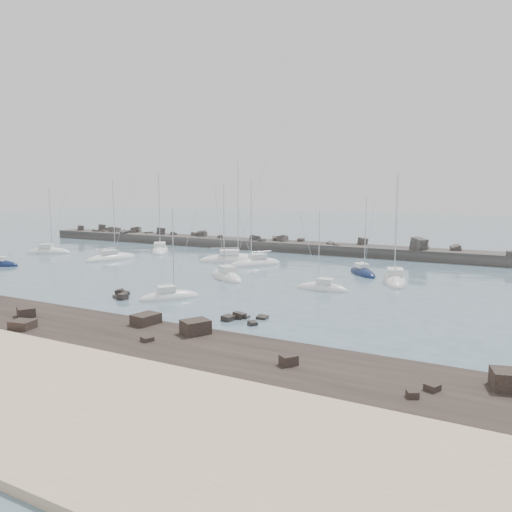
# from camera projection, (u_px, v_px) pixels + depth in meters

# --- Properties ---
(ground) EXTENTS (400.00, 400.00, 0.00)m
(ground) POSITION_uv_depth(u_px,v_px,m) (192.00, 286.00, 62.95)
(ground) COLOR slate
(ground) RESTS_ON ground
(rock_shelf) EXTENTS (140.00, 12.00, 1.95)m
(rock_shelf) POSITION_uv_depth(u_px,v_px,m) (45.00, 328.00, 43.87)
(rock_shelf) COLOR black
(rock_shelf) RESTS_ON ground
(rock_cluster_near) EXTENTS (3.21, 3.25, 1.33)m
(rock_cluster_near) POSITION_uv_depth(u_px,v_px,m) (121.00, 296.00, 56.73)
(rock_cluster_near) COLOR black
(rock_cluster_near) RESTS_ON ground
(rock_cluster_far) EXTENTS (3.88, 3.40, 1.30)m
(rock_cluster_far) POSITION_uv_depth(u_px,v_px,m) (241.00, 319.00, 46.95)
(rock_cluster_far) COLOR black
(rock_cluster_far) RESTS_ON ground
(breakwater) EXTENTS (115.00, 7.00, 5.34)m
(breakwater) POSITION_uv_depth(u_px,v_px,m) (271.00, 248.00, 99.72)
(breakwater) COLOR #322E2C
(breakwater) RESTS_ON ground
(sailboat_0) EXTENTS (8.41, 6.02, 13.07)m
(sailboat_0) POSITION_uv_depth(u_px,v_px,m) (49.00, 252.00, 94.15)
(sailboat_0) COLOR white
(sailboat_0) RESTS_ON ground
(sailboat_1) EXTENTS (8.83, 10.29, 16.37)m
(sailboat_1) POSITION_uv_depth(u_px,v_px,m) (160.00, 251.00, 96.35)
(sailboat_1) COLOR white
(sailboat_1) RESTS_ON ground
(sailboat_3) EXTENTS (5.55, 9.69, 14.60)m
(sailboat_3) POSITION_uv_depth(u_px,v_px,m) (111.00, 259.00, 85.81)
(sailboat_3) COLOR white
(sailboat_3) RESTS_ON ground
(sailboat_4) EXTENTS (11.46, 9.19, 17.82)m
(sailboat_4) POSITION_uv_depth(u_px,v_px,m) (233.00, 260.00, 83.90)
(sailboat_4) COLOR white
(sailboat_4) RESTS_ON ground
(sailboat_5) EXTENTS (8.60, 7.33, 13.86)m
(sailboat_5) POSITION_uv_depth(u_px,v_px,m) (226.00, 277.00, 68.19)
(sailboat_5) COLOR white
(sailboat_5) RESTS_ON ground
(sailboat_6) EXTENTS (7.37, 9.26, 14.58)m
(sailboat_6) POSITION_uv_depth(u_px,v_px,m) (255.00, 264.00, 79.72)
(sailboat_6) COLOR white
(sailboat_6) RESTS_ON ground
(sailboat_7) EXTENTS (5.83, 6.68, 10.90)m
(sailboat_7) POSITION_uv_depth(u_px,v_px,m) (169.00, 297.00, 55.70)
(sailboat_7) COLOR white
(sailboat_7) RESTS_ON ground
(sailboat_8) EXTENTS (6.46, 7.37, 11.97)m
(sailboat_8) POSITION_uv_depth(u_px,v_px,m) (363.00, 273.00, 71.47)
(sailboat_8) COLOR #0F1C41
(sailboat_8) RESTS_ON ground
(sailboat_9) EXTENTS (6.56, 2.21, 10.43)m
(sailboat_9) POSITION_uv_depth(u_px,v_px,m) (323.00, 289.00, 60.47)
(sailboat_9) COLOR white
(sailboat_9) RESTS_ON ground
(sailboat_10) EXTENTS (5.53, 10.12, 15.34)m
(sailboat_10) POSITION_uv_depth(u_px,v_px,m) (395.00, 281.00, 65.41)
(sailboat_10) COLOR white
(sailboat_10) RESTS_ON ground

